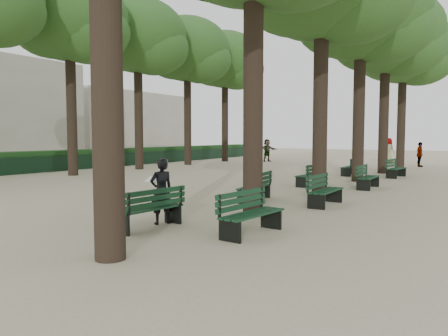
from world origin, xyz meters
The scene contains 24 objects.
ground centered at (0.00, 0.00, 0.00)m, with size 120.00×120.00×0.00m, color #C1B392.
tree_central_3 centered at (1.50, 13.00, 7.65)m, with size 6.00×6.00×9.95m.
tree_central_4 centered at (1.50, 18.00, 7.65)m, with size 6.00×6.00×9.95m.
tree_central_5 centered at (1.50, 23.00, 7.65)m, with size 6.00×6.00×9.95m.
tree_far_2 centered at (-12.00, 8.00, 8.14)m, with size 6.00×6.00×10.45m.
tree_far_3 centered at (-12.00, 13.00, 8.14)m, with size 6.00×6.00×10.45m.
tree_far_4 centered at (-12.00, 18.00, 8.14)m, with size 6.00×6.00×10.45m.
tree_far_5 centered at (-12.00, 23.00, 8.14)m, with size 6.00×6.00×10.45m.
bench_left_0 centered at (0.37, 0.19, 0.27)m, with size 0.73×1.84×0.92m.
bench_left_1 centered at (0.37, 5.19, 0.27)m, with size 0.79×1.86×0.92m.
bench_left_2 centered at (0.37, 10.09, 0.27)m, with size 0.75×1.85×0.92m.
bench_left_3 centered at (0.37, 15.75, 0.27)m, with size 0.58×1.80×0.92m.
bench_right_0 centered at (2.63, 0.90, 0.27)m, with size 0.72×1.84×0.92m.
bench_right_1 centered at (2.63, 5.47, 0.27)m, with size 0.57×1.80×0.92m.
bench_right_2 centered at (2.63, 10.43, 0.27)m, with size 0.61×1.81×0.92m.
bench_right_3 centered at (2.63, 15.88, 0.27)m, with size 0.72×1.84×0.92m.
man_with_map centered at (0.29, 0.74, 0.78)m, with size 0.70×0.70×1.57m.
pedestrian_e centered at (-8.96, 24.58, 0.91)m, with size 1.69×0.36×1.82m, color #262628.
pedestrian_d centered at (-0.46, 28.87, 0.96)m, with size 0.94×0.38×1.92m, color #262628.
pedestrian_a centered at (-4.95, 25.80, 0.81)m, with size 0.79×0.32×1.62m, color #262628.
pedestrian_c centered at (2.44, 24.60, 0.83)m, with size 0.97×0.33×1.66m, color #262628.
fence centered at (-15.00, 11.00, 0.45)m, with size 0.08×42.00×0.90m, color black.
hedge centered at (-15.70, 11.00, 0.60)m, with size 1.20×42.00×1.20m, color #153D16.
building_far centered at (-33.00, 30.00, 3.50)m, with size 12.00×16.00×7.00m, color #B7B2A3.
Camera 1 is at (6.99, -7.08, 2.08)m, focal length 35.00 mm.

